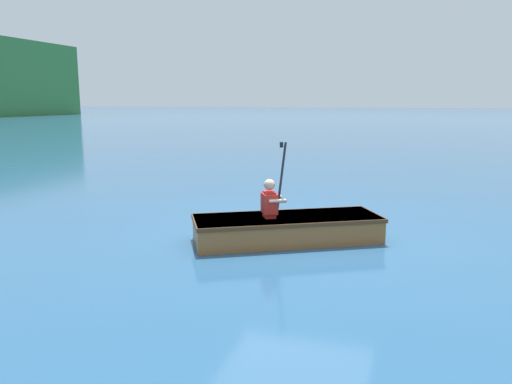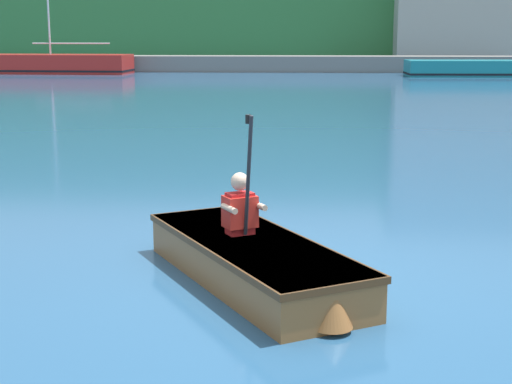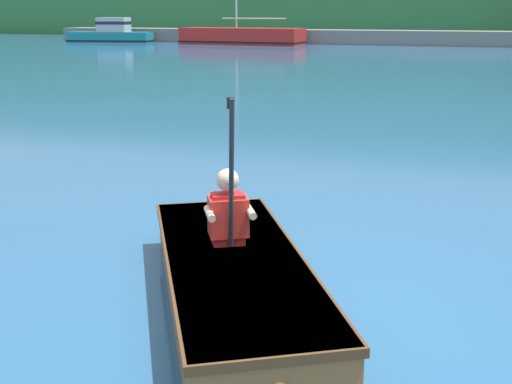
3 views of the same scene
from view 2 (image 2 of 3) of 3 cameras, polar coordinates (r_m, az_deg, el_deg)
The scene contains 6 objects.
ground_plane at distance 7.18m, azimuth 3.65°, elevation -6.68°, with size 300.00×300.00×0.00m, color #28567F.
marina_dock at distance 45.92m, azimuth 2.99°, elevation 9.30°, with size 55.41×2.40×0.90m.
moored_boat_dock_center_near at distance 42.66m, azimuth 16.29°, elevation 8.59°, with size 8.07×2.53×0.82m.
moored_boat_dock_center_far at distance 45.18m, azimuth -14.21°, elevation 8.99°, with size 8.11×3.08×6.81m.
rowboat_foreground at distance 7.11m, azimuth -0.06°, elevation -4.95°, with size 2.25×2.96×0.39m.
person_paddler at distance 7.27m, azimuth -1.14°, elevation -1.08°, with size 0.44×0.44×1.13m.
Camera 2 is at (-0.12, -6.82, 2.24)m, focal length 55.00 mm.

